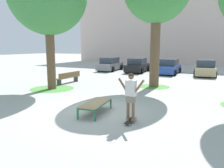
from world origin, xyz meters
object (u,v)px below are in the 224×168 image
Objects in this scene: skateboard at (130,121)px; car_tan at (205,68)px; car_black at (138,66)px; park_bench at (68,77)px; skater at (131,94)px; car_blue at (169,67)px; car_grey at (110,65)px; skate_box at (96,104)px.

car_tan is at bearing 84.91° from skateboard.
car_black reaches higher than park_bench.
skater is 16.05m from car_black.
car_blue is 3.34m from car_tan.
car_blue is (3.34, -0.01, 0.00)m from car_black.
skateboard is 0.33× the size of park_bench.
skateboard is 0.47× the size of skater.
car_grey is (-8.66, 15.24, 0.61)m from skateboard.
car_tan is (3.07, 14.83, 0.28)m from skate_box.
skateboard is (1.71, -0.42, -0.34)m from skate_box.
skater is 0.40× the size of car_blue.
skate_box is at bearing -44.43° from park_bench.
car_tan is at bearing 0.90° from car_black.
skateboard is 0.19× the size of car_grey.
skater is at bearing -95.09° from car_tan.
park_bench is (1.20, -9.18, -0.24)m from car_grey.
car_black is 1.79× the size of park_bench.
skate_box is 16.37m from car_grey.
skater reaches higher than park_bench.
car_grey is at bearing 119.61° from skater.
car_tan is at bearing 84.91° from skater.
skater reaches higher than car_grey.
car_tan is at bearing 78.30° from skate_box.
skateboard is at bearing -60.39° from car_grey.
park_bench is (-8.82, -9.19, -0.24)m from car_tan.
park_bench is at bearing 140.95° from skateboard.
car_blue is at bearing -0.88° from car_grey.
car_blue and car_tan have the same top height.
skateboard is 15.28m from car_blue.
car_black is at bearing 76.73° from park_bench.
car_grey is 9.26m from park_bench.
car_blue is at bearing 58.89° from park_bench.
skater is 0.39× the size of car_grey.
car_grey is at bearing 119.61° from skateboard.
car_grey is at bearing -179.95° from car_tan.
park_bench is at bearing 135.57° from skate_box.
skate_box is at bearing 166.38° from skater.
car_blue is 10.61m from park_bench.
car_blue is at bearing 91.06° from skate_box.
car_blue is at bearing -178.08° from car_tan.
park_bench is at bearing 140.96° from skater.
skater is at bearing -60.39° from car_grey.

